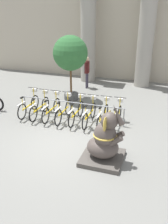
% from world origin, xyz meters
% --- Properties ---
extents(ground_plane, '(60.00, 60.00, 0.00)m').
position_xyz_m(ground_plane, '(0.00, 0.00, 0.00)').
color(ground_plane, slate).
extents(building_facade, '(20.00, 0.20, 6.00)m').
position_xyz_m(building_facade, '(0.00, 8.60, 3.00)').
color(building_facade, '#B2A893').
rests_on(building_facade, ground_plane).
extents(column_left, '(1.11, 1.11, 5.16)m').
position_xyz_m(column_left, '(-1.66, 7.60, 2.62)').
color(column_left, gray).
rests_on(column_left, ground_plane).
extents(column_right, '(1.11, 1.11, 5.16)m').
position_xyz_m(column_right, '(1.66, 7.60, 2.62)').
color(column_right, gray).
rests_on(column_right, ground_plane).
extents(bike_rack, '(4.48, 0.05, 0.77)m').
position_xyz_m(bike_rack, '(-0.60, 1.95, 0.62)').
color(bike_rack, gray).
rests_on(bike_rack, ground_plane).
extents(bicycle_0, '(0.48, 1.78, 1.07)m').
position_xyz_m(bicycle_0, '(-2.54, 1.86, 0.41)').
color(bicycle_0, black).
rests_on(bicycle_0, ground_plane).
extents(bicycle_1, '(0.48, 1.78, 1.07)m').
position_xyz_m(bicycle_1, '(-1.98, 1.81, 0.41)').
color(bicycle_1, black).
rests_on(bicycle_1, ground_plane).
extents(bicycle_2, '(0.48, 1.78, 1.07)m').
position_xyz_m(bicycle_2, '(-1.43, 1.81, 0.41)').
color(bicycle_2, black).
rests_on(bicycle_2, ground_plane).
extents(bicycle_3, '(0.48, 1.78, 1.07)m').
position_xyz_m(bicycle_3, '(-0.87, 1.80, 0.41)').
color(bicycle_3, black).
rests_on(bicycle_3, ground_plane).
extents(bicycle_4, '(0.48, 1.78, 1.07)m').
position_xyz_m(bicycle_4, '(-0.32, 1.82, 0.41)').
color(bicycle_4, black).
rests_on(bicycle_4, ground_plane).
extents(bicycle_5, '(0.48, 1.78, 1.07)m').
position_xyz_m(bicycle_5, '(0.24, 1.81, 0.41)').
color(bicycle_5, black).
rests_on(bicycle_5, ground_plane).
extents(bicycle_6, '(0.48, 1.78, 1.07)m').
position_xyz_m(bicycle_6, '(0.79, 1.82, 0.41)').
color(bicycle_6, black).
rests_on(bicycle_6, ground_plane).
extents(bicycle_7, '(0.48, 1.78, 1.07)m').
position_xyz_m(bicycle_7, '(1.34, 1.86, 0.41)').
color(bicycle_7, black).
rests_on(bicycle_7, ground_plane).
extents(elephant_statue, '(1.26, 1.26, 1.92)m').
position_xyz_m(elephant_statue, '(1.44, -0.54, 0.65)').
color(elephant_statue, '#4C4742').
rests_on(elephant_statue, ground_plane).
extents(person_pedestrian, '(0.23, 0.47, 1.77)m').
position_xyz_m(person_pedestrian, '(-1.27, 6.17, 1.07)').
color(person_pedestrian, '#383342').
rests_on(person_pedestrian, ground_plane).
extents(potted_tree, '(1.66, 1.66, 3.15)m').
position_xyz_m(potted_tree, '(-1.45, 4.14, 2.24)').
color(potted_tree, '#4C4C4C').
rests_on(potted_tree, ground_plane).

